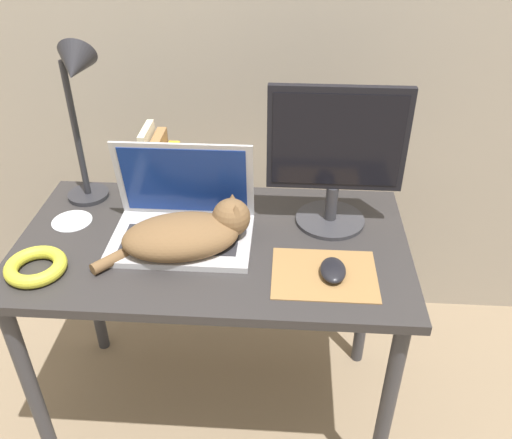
{
  "coord_description": "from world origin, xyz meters",
  "views": [
    {
      "loc": [
        0.21,
        -0.94,
        1.66
      ],
      "look_at": [
        0.13,
        0.28,
        0.84
      ],
      "focal_mm": 38.0,
      "sensor_mm": 36.0,
      "label": 1
    }
  ],
  "objects_px": {
    "external_monitor": "(336,155)",
    "desk_lamp": "(77,97)",
    "book_row": "(159,173)",
    "cat": "(189,233)",
    "laptop": "(182,221)",
    "cd_disc": "(72,221)",
    "computer_mouse": "(333,270)",
    "cable_coil": "(36,266)"
  },
  "relations": [
    {
      "from": "cat",
      "to": "desk_lamp",
      "type": "relative_size",
      "value": 0.81
    },
    {
      "from": "computer_mouse",
      "to": "desk_lamp",
      "type": "height_order",
      "value": "desk_lamp"
    },
    {
      "from": "cd_disc",
      "to": "desk_lamp",
      "type": "bearing_deg",
      "value": 70.36
    },
    {
      "from": "cd_disc",
      "to": "book_row",
      "type": "bearing_deg",
      "value": 26.07
    },
    {
      "from": "computer_mouse",
      "to": "desk_lamp",
      "type": "bearing_deg",
      "value": 156.3
    },
    {
      "from": "cat",
      "to": "cable_coil",
      "type": "bearing_deg",
      "value": -162.68
    },
    {
      "from": "book_row",
      "to": "desk_lamp",
      "type": "xyz_separation_m",
      "value": [
        -0.21,
        -0.01,
        0.24
      ]
    },
    {
      "from": "cat",
      "to": "cable_coil",
      "type": "height_order",
      "value": "cat"
    },
    {
      "from": "laptop",
      "to": "cable_coil",
      "type": "bearing_deg",
      "value": -152.43
    },
    {
      "from": "cd_disc",
      "to": "cat",
      "type": "bearing_deg",
      "value": -17.47
    },
    {
      "from": "external_monitor",
      "to": "cd_disc",
      "type": "bearing_deg",
      "value": -176.35
    },
    {
      "from": "external_monitor",
      "to": "computer_mouse",
      "type": "distance_m",
      "value": 0.33
    },
    {
      "from": "computer_mouse",
      "to": "cd_disc",
      "type": "distance_m",
      "value": 0.8
    },
    {
      "from": "external_monitor",
      "to": "desk_lamp",
      "type": "distance_m",
      "value": 0.75
    },
    {
      "from": "laptop",
      "to": "book_row",
      "type": "height_order",
      "value": "laptop"
    },
    {
      "from": "laptop",
      "to": "cat",
      "type": "xyz_separation_m",
      "value": [
        0.03,
        -0.07,
        0.01
      ]
    },
    {
      "from": "book_row",
      "to": "desk_lamp",
      "type": "relative_size",
      "value": 0.5
    },
    {
      "from": "laptop",
      "to": "cd_disc",
      "type": "bearing_deg",
      "value": 171.4
    },
    {
      "from": "external_monitor",
      "to": "cat",
      "type": "bearing_deg",
      "value": -156.96
    },
    {
      "from": "cable_coil",
      "to": "laptop",
      "type": "bearing_deg",
      "value": 27.57
    },
    {
      "from": "laptop",
      "to": "cat",
      "type": "height_order",
      "value": "laptop"
    },
    {
      "from": "book_row",
      "to": "external_monitor",
      "type": "bearing_deg",
      "value": -7.85
    },
    {
      "from": "cable_coil",
      "to": "cat",
      "type": "bearing_deg",
      "value": 17.32
    },
    {
      "from": "book_row",
      "to": "cat",
      "type": "bearing_deg",
      "value": -61.81
    },
    {
      "from": "book_row",
      "to": "cable_coil",
      "type": "xyz_separation_m",
      "value": [
        -0.26,
        -0.36,
        -0.09
      ]
    },
    {
      "from": "desk_lamp",
      "to": "book_row",
      "type": "bearing_deg",
      "value": 1.83
    },
    {
      "from": "cat",
      "to": "book_row",
      "type": "relative_size",
      "value": 1.62
    },
    {
      "from": "computer_mouse",
      "to": "cat",
      "type": "bearing_deg",
      "value": 167.69
    },
    {
      "from": "computer_mouse",
      "to": "book_row",
      "type": "relative_size",
      "value": 0.41
    },
    {
      "from": "computer_mouse",
      "to": "external_monitor",
      "type": "bearing_deg",
      "value": 88.84
    },
    {
      "from": "book_row",
      "to": "cd_disc",
      "type": "xyz_separation_m",
      "value": [
        -0.25,
        -0.12,
        -0.11
      ]
    },
    {
      "from": "cat",
      "to": "external_monitor",
      "type": "height_order",
      "value": "external_monitor"
    },
    {
      "from": "laptop",
      "to": "cat",
      "type": "relative_size",
      "value": 0.96
    },
    {
      "from": "desk_lamp",
      "to": "cd_disc",
      "type": "distance_m",
      "value": 0.37
    },
    {
      "from": "external_monitor",
      "to": "book_row",
      "type": "distance_m",
      "value": 0.55
    },
    {
      "from": "external_monitor",
      "to": "desk_lamp",
      "type": "xyz_separation_m",
      "value": [
        -0.74,
        0.07,
        0.13
      ]
    },
    {
      "from": "cat",
      "to": "computer_mouse",
      "type": "xyz_separation_m",
      "value": [
        0.39,
        -0.09,
        -0.04
      ]
    },
    {
      "from": "laptop",
      "to": "cat",
      "type": "distance_m",
      "value": 0.07
    },
    {
      "from": "external_monitor",
      "to": "book_row",
      "type": "relative_size",
      "value": 1.65
    },
    {
      "from": "external_monitor",
      "to": "book_row",
      "type": "bearing_deg",
      "value": 172.15
    },
    {
      "from": "computer_mouse",
      "to": "cd_disc",
      "type": "height_order",
      "value": "computer_mouse"
    },
    {
      "from": "cat",
      "to": "computer_mouse",
      "type": "distance_m",
      "value": 0.4
    }
  ]
}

